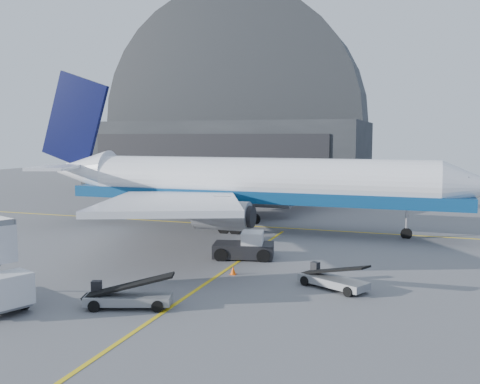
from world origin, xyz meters
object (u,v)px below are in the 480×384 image
at_px(airliner, 240,183).
at_px(belt_loader_a, 128,297).
at_px(pushback_tug, 245,248).
at_px(belt_loader_b, 332,280).

relative_size(airliner, belt_loader_a, 9.42).
bearing_deg(pushback_tug, belt_loader_b, -51.43).
distance_m(airliner, pushback_tug, 13.85).
xyz_separation_m(airliner, pushback_tug, (4.74, -12.41, -3.89)).
relative_size(belt_loader_a, belt_loader_b, 1.08).
height_order(pushback_tug, belt_loader_a, pushback_tug).
bearing_deg(belt_loader_a, pushback_tug, 61.44).
distance_m(pushback_tug, belt_loader_b, 9.85).
xyz_separation_m(airliner, belt_loader_b, (12.45, -18.53, -4.13)).
bearing_deg(belt_loader_a, belt_loader_b, 17.50).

